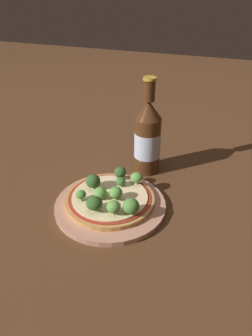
# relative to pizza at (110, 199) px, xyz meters

# --- Properties ---
(ground_plane) EXTENTS (3.00, 3.00, 0.00)m
(ground_plane) POSITION_rel_pizza_xyz_m (-0.01, -0.01, -0.02)
(ground_plane) COLOR #4C2D19
(plate) EXTENTS (0.24, 0.24, 0.01)m
(plate) POSITION_rel_pizza_xyz_m (0.00, -0.01, -0.01)
(plate) COLOR tan
(plate) RESTS_ON ground_plane
(pizza) EXTENTS (0.20, 0.20, 0.01)m
(pizza) POSITION_rel_pizza_xyz_m (0.00, 0.00, 0.00)
(pizza) COLOR #B77F42
(pizza) RESTS_ON plate
(broccoli_floret_0) EXTENTS (0.03, 0.03, 0.03)m
(broccoli_floret_0) POSITION_rel_pizza_xyz_m (0.06, -0.04, 0.03)
(broccoli_floret_0) COLOR #7A9E5B
(broccoli_floret_0) RESTS_ON pizza
(broccoli_floret_1) EXTENTS (0.03, 0.03, 0.03)m
(broccoli_floret_1) POSITION_rel_pizza_xyz_m (-0.05, 0.02, 0.03)
(broccoli_floret_1) COLOR #7A9E5B
(broccoli_floret_1) RESTS_ON pizza
(broccoli_floret_2) EXTENTS (0.03, 0.03, 0.03)m
(broccoli_floret_2) POSITION_rel_pizza_xyz_m (0.02, -0.00, 0.02)
(broccoli_floret_2) COLOR #7A9E5B
(broccoli_floret_2) RESTS_ON pizza
(broccoli_floret_3) EXTENTS (0.02, 0.02, 0.03)m
(broccoli_floret_3) POSITION_rel_pizza_xyz_m (-0.05, -0.04, 0.02)
(broccoli_floret_3) COLOR #7A9E5B
(broccoli_floret_3) RESTS_ON pizza
(broccoli_floret_4) EXTENTS (0.03, 0.03, 0.03)m
(broccoli_floret_4) POSITION_rel_pizza_xyz_m (-0.01, -0.06, 0.03)
(broccoli_floret_4) COLOR #7A9E5B
(broccoli_floret_4) RESTS_ON pizza
(broccoli_floret_5) EXTENTS (0.03, 0.03, 0.03)m
(broccoli_floret_5) POSITION_rel_pizza_xyz_m (0.04, 0.06, 0.02)
(broccoli_floret_5) COLOR #7A9E5B
(broccoli_floret_5) RESTS_ON pizza
(broccoli_floret_6) EXTENTS (0.02, 0.02, 0.02)m
(broccoli_floret_6) POSITION_rel_pizza_xyz_m (0.01, 0.05, 0.02)
(broccoli_floret_6) COLOR #7A9E5B
(broccoli_floret_6) RESTS_ON pizza
(broccoli_floret_7) EXTENTS (0.03, 0.03, 0.03)m
(broccoli_floret_7) POSITION_rel_pizza_xyz_m (-0.00, 0.07, 0.03)
(broccoli_floret_7) COLOR #7A9E5B
(broccoli_floret_7) RESTS_ON pizza
(broccoli_floret_8) EXTENTS (0.03, 0.03, 0.03)m
(broccoli_floret_8) POSITION_rel_pizza_xyz_m (-0.02, -0.01, 0.02)
(broccoli_floret_8) COLOR #7A9E5B
(broccoli_floret_8) RESTS_ON pizza
(broccoli_floret_9) EXTENTS (0.03, 0.03, 0.03)m
(broccoli_floret_9) POSITION_rel_pizza_xyz_m (0.03, -0.05, 0.03)
(broccoli_floret_9) COLOR #7A9E5B
(broccoli_floret_9) RESTS_ON pizza
(beer_bottle) EXTENTS (0.07, 0.07, 0.24)m
(beer_bottle) POSITION_rel_pizza_xyz_m (0.03, 0.17, 0.08)
(beer_bottle) COLOR #472814
(beer_bottle) RESTS_ON ground_plane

